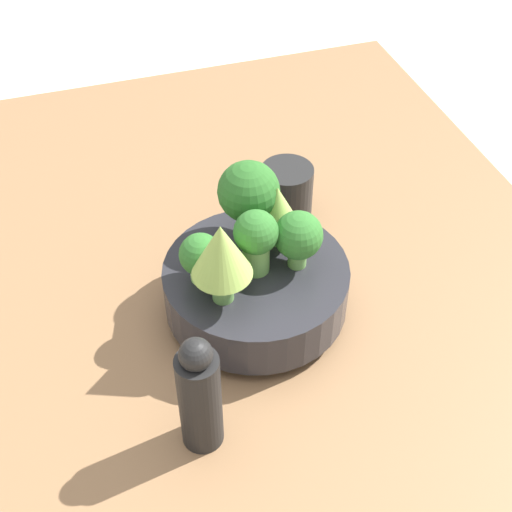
% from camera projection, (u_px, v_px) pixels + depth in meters
% --- Properties ---
extents(ground_plane, '(6.00, 6.00, 0.00)m').
position_uv_depth(ground_plane, '(251.00, 346.00, 0.85)').
color(ground_plane, beige).
extents(table, '(1.19, 0.87, 0.04)m').
position_uv_depth(table, '(251.00, 336.00, 0.84)').
color(table, olive).
rests_on(table, ground_plane).
extents(bowl, '(0.21, 0.21, 0.07)m').
position_uv_depth(bowl, '(256.00, 287.00, 0.81)').
color(bowl, '#28282D').
rests_on(bowl, table).
extents(romanesco_piece_far, '(0.05, 0.05, 0.08)m').
position_uv_depth(romanesco_piece_far, '(277.00, 209.00, 0.80)').
color(romanesco_piece_far, '#6BA34C').
rests_on(romanesco_piece_far, bowl).
extents(broccoli_floret_back, '(0.05, 0.05, 0.07)m').
position_uv_depth(broccoli_floret_back, '(298.00, 237.00, 0.77)').
color(broccoli_floret_back, '#6BA34C').
rests_on(broccoli_floret_back, bowl).
extents(broccoli_floret_left, '(0.07, 0.07, 0.10)m').
position_uv_depth(broccoli_floret_left, '(249.00, 194.00, 0.80)').
color(broccoli_floret_left, '#609347').
rests_on(broccoli_floret_left, bowl).
extents(broccoli_floret_center, '(0.05, 0.05, 0.08)m').
position_uv_depth(broccoli_floret_center, '(256.00, 238.00, 0.76)').
color(broccoli_floret_center, '#6BA34C').
rests_on(broccoli_floret_center, bowl).
extents(romanesco_piece_near, '(0.06, 0.06, 0.10)m').
position_uv_depth(romanesco_piece_near, '(221.00, 253.00, 0.72)').
color(romanesco_piece_near, '#609347').
rests_on(romanesco_piece_near, bowl).
extents(broccoli_floret_front, '(0.05, 0.05, 0.06)m').
position_uv_depth(broccoli_floret_front, '(201.00, 256.00, 0.76)').
color(broccoli_floret_front, '#7AB256').
rests_on(broccoli_floret_front, bowl).
extents(cup, '(0.07, 0.07, 0.08)m').
position_uv_depth(cup, '(287.00, 192.00, 0.94)').
color(cup, black).
rests_on(cup, table).
extents(pepper_mill, '(0.04, 0.04, 0.15)m').
position_uv_depth(pepper_mill, '(200.00, 395.00, 0.67)').
color(pepper_mill, black).
rests_on(pepper_mill, table).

